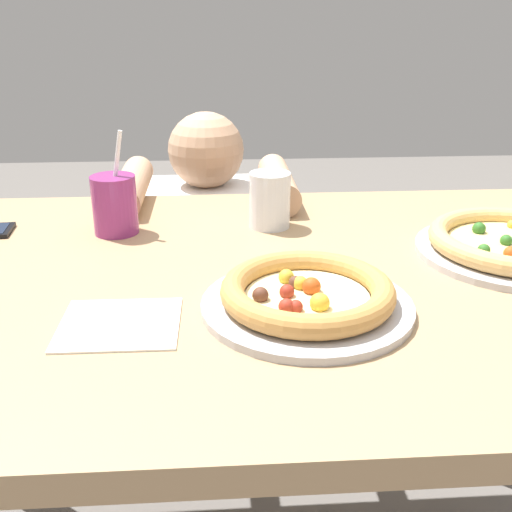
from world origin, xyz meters
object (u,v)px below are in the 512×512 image
Objects in this scene: pizza_near at (307,296)px; drink_cup_colored at (115,204)px; diner_seated at (210,290)px; water_cup_clear at (270,200)px.

drink_cup_colored reaches higher than pizza_near.
diner_seated is (-0.15, 0.76, -0.35)m from pizza_near.
water_cup_clear is at bearing 3.16° from drink_cup_colored.
diner_seated reaches higher than pizza_near.
diner_seated is (0.17, 0.42, -0.38)m from drink_cup_colored.
diner_seated is at bearing 107.28° from water_cup_clear.
pizza_near is 2.80× the size of water_cup_clear.
diner_seated is at bearing 68.57° from drink_cup_colored.
drink_cup_colored is at bearing 132.79° from pizza_near.
water_cup_clear reaches higher than pizza_near.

